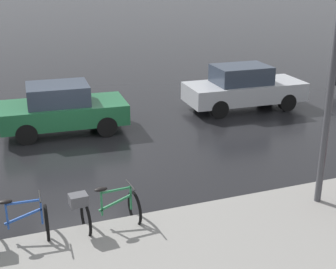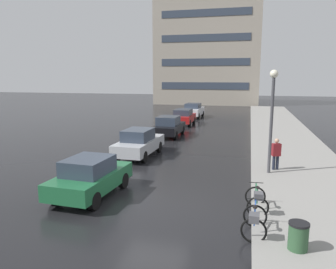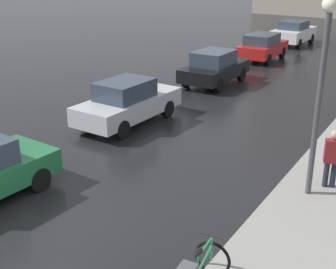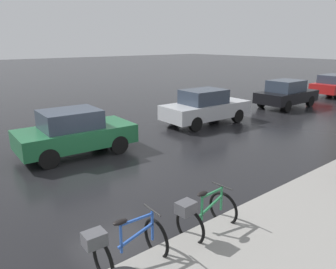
{
  "view_description": "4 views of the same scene",
  "coord_description": "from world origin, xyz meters",
  "px_view_note": "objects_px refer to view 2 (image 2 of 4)",
  "views": [
    {
      "loc": [
        11.82,
        -1.86,
        5.02
      ],
      "look_at": [
        1.07,
        2.16,
        0.84
      ],
      "focal_mm": 50.0,
      "sensor_mm": 36.0,
      "label": 1
    },
    {
      "loc": [
        3.37,
        -11.17,
        4.64
      ],
      "look_at": [
        -0.55,
        4.63,
        1.72
      ],
      "focal_mm": 35.0,
      "sensor_mm": 36.0,
      "label": 2
    },
    {
      "loc": [
        6.92,
        -6.28,
        5.73
      ],
      "look_at": [
        0.21,
        4.49,
        0.84
      ],
      "focal_mm": 50.0,
      "sensor_mm": 36.0,
      "label": 3
    },
    {
      "loc": [
        7.76,
        -4.36,
        3.74
      ],
      "look_at": [
        0.21,
        1.83,
        0.96
      ],
      "focal_mm": 35.0,
      "sensor_mm": 36.0,
      "label": 4
    }
  ],
  "objects_px": {
    "car_black": "(169,126)",
    "streetlamp": "(272,109)",
    "pedestrian": "(276,153)",
    "bicycle_nearest": "(254,221)",
    "car_red": "(183,117)",
    "car_green": "(90,177)",
    "trash_bin": "(298,238)",
    "bicycle_second": "(257,200)",
    "car_silver": "(139,143)",
    "car_white": "(193,110)"
  },
  "relations": [
    {
      "from": "car_black",
      "to": "streetlamp",
      "type": "bearing_deg",
      "value": -51.24
    },
    {
      "from": "car_black",
      "to": "pedestrian",
      "type": "relative_size",
      "value": 2.39
    },
    {
      "from": "bicycle_nearest",
      "to": "pedestrian",
      "type": "bearing_deg",
      "value": 81.25
    },
    {
      "from": "car_red",
      "to": "car_green",
      "type": "bearing_deg",
      "value": -89.42
    },
    {
      "from": "car_red",
      "to": "trash_bin",
      "type": "height_order",
      "value": "car_red"
    },
    {
      "from": "bicycle_second",
      "to": "car_red",
      "type": "bearing_deg",
      "value": 108.23
    },
    {
      "from": "bicycle_second",
      "to": "car_green",
      "type": "relative_size",
      "value": 0.34
    },
    {
      "from": "streetlamp",
      "to": "trash_bin",
      "type": "relative_size",
      "value": 5.55
    },
    {
      "from": "car_green",
      "to": "streetlamp",
      "type": "relative_size",
      "value": 0.8
    },
    {
      "from": "bicycle_nearest",
      "to": "car_silver",
      "type": "relative_size",
      "value": 0.31
    },
    {
      "from": "car_green",
      "to": "car_silver",
      "type": "bearing_deg",
      "value": 92.26
    },
    {
      "from": "trash_bin",
      "to": "car_silver",
      "type": "bearing_deg",
      "value": 129.37
    },
    {
      "from": "car_silver",
      "to": "car_white",
      "type": "xyz_separation_m",
      "value": [
        0.03,
        18.74,
        0.01
      ]
    },
    {
      "from": "car_black",
      "to": "car_red",
      "type": "relative_size",
      "value": 1.05
    },
    {
      "from": "car_silver",
      "to": "car_red",
      "type": "bearing_deg",
      "value": 89.72
    },
    {
      "from": "car_white",
      "to": "car_green",
      "type": "bearing_deg",
      "value": -89.47
    },
    {
      "from": "pedestrian",
      "to": "bicycle_nearest",
      "type": "bearing_deg",
      "value": -98.75
    },
    {
      "from": "bicycle_second",
      "to": "car_red",
      "type": "xyz_separation_m",
      "value": [
        -6.47,
        19.66,
        0.28
      ]
    },
    {
      "from": "car_green",
      "to": "car_black",
      "type": "xyz_separation_m",
      "value": [
        -0.1,
        13.19,
        0.01
      ]
    },
    {
      "from": "car_green",
      "to": "trash_bin",
      "type": "bearing_deg",
      "value": -19.68
    },
    {
      "from": "car_white",
      "to": "bicycle_second",
      "type": "bearing_deg",
      "value": -75.67
    },
    {
      "from": "car_green",
      "to": "trash_bin",
      "type": "height_order",
      "value": "car_green"
    },
    {
      "from": "car_green",
      "to": "pedestrian",
      "type": "distance_m",
      "value": 8.86
    },
    {
      "from": "bicycle_nearest",
      "to": "car_black",
      "type": "distance_m",
      "value": 16.36
    },
    {
      "from": "car_white",
      "to": "trash_bin",
      "type": "distance_m",
      "value": 28.92
    },
    {
      "from": "bicycle_second",
      "to": "car_white",
      "type": "relative_size",
      "value": 0.34
    },
    {
      "from": "car_black",
      "to": "car_red",
      "type": "bearing_deg",
      "value": 90.84
    },
    {
      "from": "car_silver",
      "to": "pedestrian",
      "type": "xyz_separation_m",
      "value": [
        7.51,
        -1.5,
        0.15
      ]
    },
    {
      "from": "bicycle_nearest",
      "to": "car_silver",
      "type": "distance_m",
      "value": 10.66
    },
    {
      "from": "car_silver",
      "to": "car_black",
      "type": "distance_m",
      "value": 6.61
    },
    {
      "from": "bicycle_second",
      "to": "trash_bin",
      "type": "relative_size",
      "value": 1.53
    },
    {
      "from": "trash_bin",
      "to": "pedestrian",
      "type": "bearing_deg",
      "value": 90.2
    },
    {
      "from": "bicycle_second",
      "to": "pedestrian",
      "type": "height_order",
      "value": "pedestrian"
    },
    {
      "from": "car_silver",
      "to": "trash_bin",
      "type": "relative_size",
      "value": 4.97
    },
    {
      "from": "car_black",
      "to": "streetlamp",
      "type": "distance_m",
      "value": 11.45
    },
    {
      "from": "car_silver",
      "to": "trash_bin",
      "type": "bearing_deg",
      "value": -50.63
    },
    {
      "from": "car_silver",
      "to": "car_red",
      "type": "relative_size",
      "value": 1.14
    },
    {
      "from": "trash_bin",
      "to": "bicycle_second",
      "type": "bearing_deg",
      "value": 112.25
    },
    {
      "from": "car_green",
      "to": "car_silver",
      "type": "relative_size",
      "value": 0.9
    },
    {
      "from": "car_black",
      "to": "trash_bin",
      "type": "xyz_separation_m",
      "value": [
        7.38,
        -15.8,
        -0.34
      ]
    },
    {
      "from": "car_white",
      "to": "trash_bin",
      "type": "xyz_separation_m",
      "value": [
        7.51,
        -27.92,
        -0.36
      ]
    },
    {
      "from": "pedestrian",
      "to": "trash_bin",
      "type": "bearing_deg",
      "value": -89.8
    },
    {
      "from": "car_black",
      "to": "trash_bin",
      "type": "height_order",
      "value": "car_black"
    },
    {
      "from": "bicycle_nearest",
      "to": "car_red",
      "type": "height_order",
      "value": "car_red"
    },
    {
      "from": "car_white",
      "to": "pedestrian",
      "type": "distance_m",
      "value": 21.58
    },
    {
      "from": "car_silver",
      "to": "streetlamp",
      "type": "height_order",
      "value": "streetlamp"
    },
    {
      "from": "car_silver",
      "to": "car_white",
      "type": "bearing_deg",
      "value": 89.92
    },
    {
      "from": "car_red",
      "to": "trash_bin",
      "type": "relative_size",
      "value": 4.34
    },
    {
      "from": "car_red",
      "to": "pedestrian",
      "type": "distance_m",
      "value": 16.22
    },
    {
      "from": "car_silver",
      "to": "streetlamp",
      "type": "bearing_deg",
      "value": -16.5
    }
  ]
}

